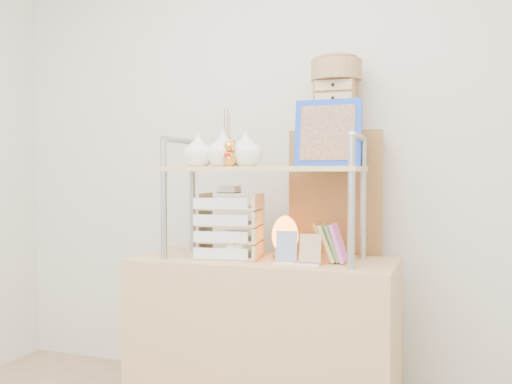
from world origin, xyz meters
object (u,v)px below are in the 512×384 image
cabinet (336,266)px  salt_lamp (285,237)px  desk (263,339)px  letter_tray (230,229)px

cabinet → salt_lamp: bearing=-125.0°
desk → cabinet: size_ratio=0.89×
cabinet → letter_tray: bearing=-145.8°
cabinet → desk: bearing=-133.3°
letter_tray → cabinet: bearing=42.0°
desk → letter_tray: size_ratio=3.62×
desk → letter_tray: letter_tray is taller
cabinet → salt_lamp: cabinet is taller
letter_tray → salt_lamp: 0.26m
salt_lamp → letter_tray: bearing=-169.0°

